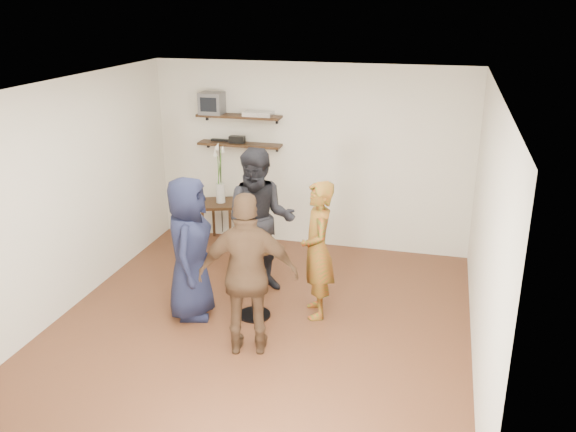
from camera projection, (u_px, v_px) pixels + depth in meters
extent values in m
cube|color=#4C2718|center=(260.00, 327.00, 6.72)|extent=(4.50, 5.00, 0.04)
cube|color=white|center=(256.00, 85.00, 5.82)|extent=(4.50, 5.00, 0.04)
cube|color=silver|center=(311.00, 157.00, 8.57)|extent=(4.50, 0.04, 2.60)
cube|color=silver|center=(144.00, 340.00, 3.97)|extent=(4.50, 0.04, 2.60)
cube|color=silver|center=(64.00, 198.00, 6.80)|extent=(0.04, 5.00, 2.60)
cube|color=silver|center=(488.00, 235.00, 5.73)|extent=(0.04, 5.00, 2.60)
cube|color=black|center=(239.00, 116.00, 8.48)|extent=(1.20, 0.25, 0.04)
cube|color=black|center=(240.00, 144.00, 8.62)|extent=(1.20, 0.25, 0.04)
cube|color=#59595B|center=(212.00, 103.00, 8.52)|extent=(0.32, 0.30, 0.30)
cube|color=silver|center=(258.00, 114.00, 8.40)|extent=(0.40, 0.24, 0.06)
cube|color=black|center=(237.00, 139.00, 8.60)|extent=(0.22, 0.10, 0.10)
cube|color=black|center=(221.00, 140.00, 8.72)|extent=(0.30, 0.05, 0.03)
cube|color=black|center=(221.00, 204.00, 8.81)|extent=(0.66, 0.66, 0.04)
cylinder|color=black|center=(203.00, 227.00, 8.77)|extent=(0.04, 0.04, 0.58)
cylinder|color=black|center=(230.00, 230.00, 8.67)|extent=(0.04, 0.04, 0.58)
cylinder|color=black|center=(214.00, 218.00, 9.15)|extent=(0.04, 0.04, 0.58)
cylinder|color=black|center=(240.00, 220.00, 9.05)|extent=(0.04, 0.04, 0.58)
cylinder|color=silver|center=(221.00, 193.00, 8.75)|extent=(0.13, 0.13, 0.28)
cylinder|color=#3D7421|center=(218.00, 174.00, 8.66)|extent=(0.01, 0.06, 0.51)
cone|color=white|center=(215.00, 152.00, 8.57)|extent=(0.06, 0.08, 0.11)
cylinder|color=#3D7421|center=(221.00, 172.00, 8.65)|extent=(0.03, 0.05, 0.56)
cone|color=white|center=(223.00, 149.00, 8.55)|extent=(0.10, 0.11, 0.12)
cylinder|color=#3D7421|center=(219.00, 171.00, 8.62)|extent=(0.09, 0.08, 0.62)
cone|color=white|center=(217.00, 146.00, 8.47)|extent=(0.12, 0.11, 0.12)
cylinder|color=black|center=(253.00, 247.00, 6.64)|extent=(0.47, 0.47, 0.04)
cylinder|color=black|center=(254.00, 282.00, 6.78)|extent=(0.06, 0.06, 0.80)
cylinder|color=black|center=(255.00, 315.00, 6.92)|extent=(0.36, 0.36, 0.03)
cylinder|color=silver|center=(246.00, 246.00, 6.62)|extent=(0.07, 0.07, 0.00)
cylinder|color=silver|center=(246.00, 242.00, 6.60)|extent=(0.01, 0.01, 0.10)
cylinder|color=silver|center=(246.00, 232.00, 6.57)|extent=(0.07, 0.07, 0.12)
cylinder|color=#E4AC5D|center=(246.00, 235.00, 6.58)|extent=(0.07, 0.07, 0.07)
cylinder|color=silver|center=(257.00, 248.00, 6.58)|extent=(0.06, 0.06, 0.00)
cylinder|color=silver|center=(257.00, 244.00, 6.57)|extent=(0.01, 0.01, 0.09)
cylinder|color=silver|center=(257.00, 235.00, 6.53)|extent=(0.07, 0.07, 0.11)
cylinder|color=#E4AC5D|center=(257.00, 237.00, 6.54)|extent=(0.06, 0.06, 0.06)
cylinder|color=silver|center=(252.00, 243.00, 6.70)|extent=(0.06, 0.06, 0.00)
cylinder|color=silver|center=(252.00, 239.00, 6.68)|extent=(0.01, 0.01, 0.09)
cylinder|color=silver|center=(252.00, 230.00, 6.65)|extent=(0.07, 0.07, 0.12)
cylinder|color=#E4AC5D|center=(252.00, 232.00, 6.65)|extent=(0.07, 0.07, 0.06)
cylinder|color=silver|center=(255.00, 245.00, 6.64)|extent=(0.07, 0.07, 0.00)
cylinder|color=silver|center=(255.00, 241.00, 6.62)|extent=(0.01, 0.01, 0.10)
cylinder|color=silver|center=(255.00, 232.00, 6.59)|extent=(0.07, 0.07, 0.12)
cylinder|color=#E4AC5D|center=(255.00, 234.00, 6.60)|extent=(0.07, 0.07, 0.07)
imported|color=red|center=(317.00, 250.00, 6.71)|extent=(0.54, 0.66, 1.57)
imported|color=black|center=(260.00, 221.00, 7.29)|extent=(0.98, 0.83, 1.78)
imported|color=#161A33|center=(189.00, 248.00, 6.69)|extent=(0.66, 0.88, 1.63)
imported|color=#4C3320|center=(248.00, 275.00, 5.97)|extent=(1.06, 0.63, 1.68)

